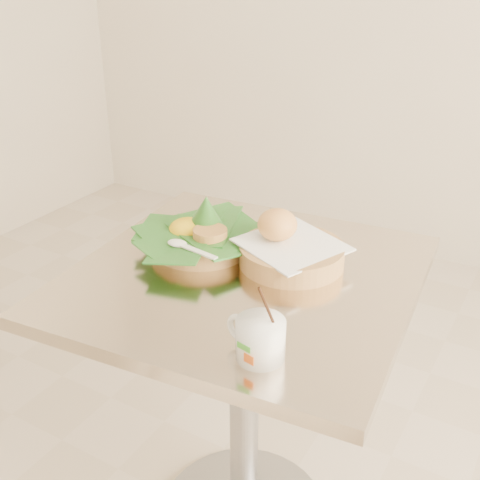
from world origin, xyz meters
The scene contains 4 objects.
cafe_table centered at (0.17, 0.04, 0.53)m, with size 0.76×0.76×0.75m.
rice_basket centered at (0.03, 0.09, 0.79)m, with size 0.29×0.29×0.14m.
bread_basket centered at (0.24, 0.13, 0.78)m, with size 0.25×0.25×0.12m.
coffee_mug centered at (0.34, -0.20, 0.79)m, with size 0.12×0.09×0.14m.
Camera 1 is at (0.73, -0.92, 1.37)m, focal length 45.00 mm.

